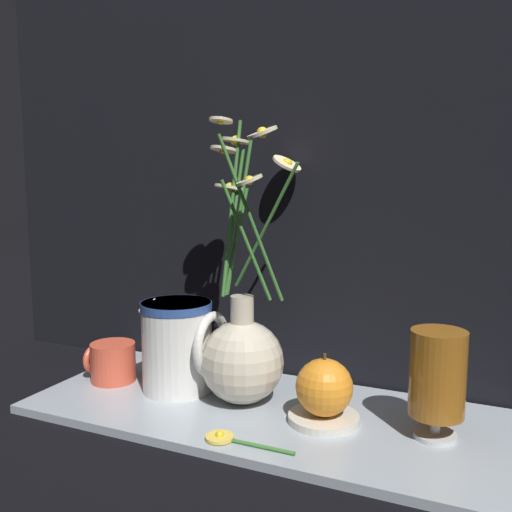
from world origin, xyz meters
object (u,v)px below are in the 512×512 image
vase_with_flowers (242,351)px  tea_glass (437,376)px  ceramic_pitcher (179,342)px  orange_fruit (324,387)px  yellow_mug (112,362)px

vase_with_flowers → tea_glass: vase_with_flowers is taller
ceramic_pitcher → orange_fruit: (0.24, -0.02, -0.03)m
yellow_mug → vase_with_flowers: bearing=2.1°
vase_with_flowers → ceramic_pitcher: 0.11m
yellow_mug → ceramic_pitcher: 0.13m
yellow_mug → ceramic_pitcher: bearing=4.4°
ceramic_pitcher → orange_fruit: ceramic_pitcher is taller
tea_glass → vase_with_flowers: bearing=179.2°
vase_with_flowers → yellow_mug: 0.23m
ceramic_pitcher → tea_glass: 0.38m
vase_with_flowers → yellow_mug: (-0.23, -0.01, -0.05)m
tea_glass → orange_fruit: size_ratio=1.63×
yellow_mug → ceramic_pitcher: ceramic_pitcher is taller
tea_glass → yellow_mug: bearing=-179.5°
vase_with_flowers → ceramic_pitcher: vase_with_flowers is taller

